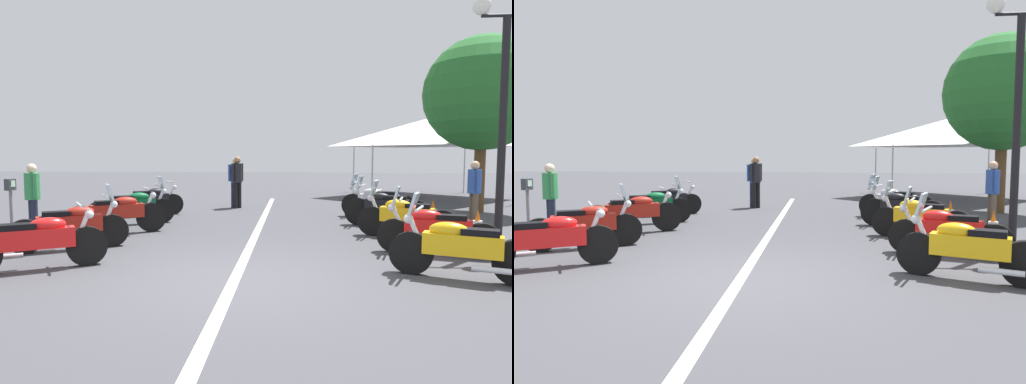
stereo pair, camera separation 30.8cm
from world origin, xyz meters
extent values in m
plane|color=#424247|center=(0.00, 0.00, 0.00)|extent=(80.00, 80.00, 0.00)
cube|color=beige|center=(4.22, 0.00, 0.00)|extent=(15.50, 0.16, 0.01)
cylinder|color=black|center=(0.73, 2.44, 0.31)|extent=(0.45, 0.60, 0.62)
cube|color=red|center=(0.34, 3.06, 0.49)|extent=(0.83, 1.09, 0.30)
ellipsoid|color=red|center=(0.43, 2.90, 0.69)|extent=(0.50, 0.58, 0.22)
cube|color=black|center=(0.22, 3.24, 0.67)|extent=(0.48, 0.54, 0.12)
cylinder|color=silver|center=(0.70, 2.49, 0.61)|extent=(0.21, 0.28, 0.58)
cylinder|color=silver|center=(0.68, 2.52, 0.97)|extent=(0.55, 0.36, 0.04)
sphere|color=silver|center=(0.76, 2.39, 0.81)|extent=(0.14, 0.14, 0.14)
cylinder|color=silver|center=(0.26, 3.53, 0.22)|extent=(0.36, 0.51, 0.08)
cylinder|color=black|center=(2.21, 2.63, 0.31)|extent=(0.44, 0.60, 0.62)
cylinder|color=black|center=(1.44, 3.90, 0.31)|extent=(0.44, 0.60, 0.62)
cube|color=maroon|center=(1.83, 3.27, 0.49)|extent=(0.82, 1.11, 0.30)
ellipsoid|color=maroon|center=(1.92, 3.11, 0.69)|extent=(0.49, 0.58, 0.22)
cube|color=black|center=(1.71, 3.45, 0.67)|extent=(0.47, 0.55, 0.12)
cylinder|color=silver|center=(2.18, 2.68, 0.61)|extent=(0.21, 0.28, 0.58)
cylinder|color=silver|center=(2.16, 2.72, 0.97)|extent=(0.55, 0.35, 0.04)
sphere|color=silver|center=(2.24, 2.59, 0.81)|extent=(0.14, 0.14, 0.14)
cylinder|color=silver|center=(1.75, 3.74, 0.22)|extent=(0.35, 0.51, 0.08)
cube|color=silver|center=(2.20, 2.65, 1.04)|extent=(0.37, 0.29, 0.32)
cylinder|color=black|center=(3.93, 2.41, 0.33)|extent=(0.46, 0.64, 0.67)
cylinder|color=black|center=(3.15, 3.69, 0.33)|extent=(0.46, 0.64, 0.67)
cube|color=maroon|center=(3.54, 3.05, 0.51)|extent=(0.83, 1.12, 0.30)
ellipsoid|color=maroon|center=(3.63, 2.90, 0.71)|extent=(0.49, 0.58, 0.22)
cube|color=black|center=(3.42, 3.24, 0.69)|extent=(0.47, 0.55, 0.12)
cylinder|color=silver|center=(3.90, 2.46, 0.63)|extent=(0.21, 0.28, 0.58)
cylinder|color=silver|center=(3.88, 2.49, 0.99)|extent=(0.55, 0.36, 0.04)
sphere|color=silver|center=(3.95, 2.36, 0.83)|extent=(0.14, 0.14, 0.14)
cylinder|color=silver|center=(3.46, 3.53, 0.23)|extent=(0.35, 0.51, 0.08)
cylinder|color=black|center=(5.29, 2.55, 0.31)|extent=(0.43, 0.61, 0.63)
cylinder|color=black|center=(4.54, 3.89, 0.31)|extent=(0.43, 0.61, 0.63)
cube|color=#0C592D|center=(4.92, 3.22, 0.49)|extent=(0.81, 1.15, 0.30)
ellipsoid|color=#0C592D|center=(5.00, 3.06, 0.69)|extent=(0.48, 0.58, 0.22)
cube|color=black|center=(4.81, 3.41, 0.67)|extent=(0.46, 0.55, 0.12)
cylinder|color=silver|center=(5.26, 2.60, 0.61)|extent=(0.20, 0.29, 0.58)
cylinder|color=silver|center=(5.24, 2.64, 0.97)|extent=(0.56, 0.34, 0.04)
sphere|color=silver|center=(5.31, 2.50, 0.81)|extent=(0.14, 0.14, 0.14)
cylinder|color=silver|center=(4.85, 3.71, 0.22)|extent=(0.34, 0.52, 0.08)
cube|color=silver|center=(5.28, 2.57, 1.04)|extent=(0.37, 0.28, 0.32)
cylinder|color=black|center=(6.95, 2.70, 0.30)|extent=(0.47, 0.57, 0.60)
cylinder|color=black|center=(6.15, 3.81, 0.30)|extent=(0.47, 0.57, 0.60)
cube|color=black|center=(6.55, 3.26, 0.48)|extent=(0.83, 1.01, 0.30)
ellipsoid|color=black|center=(6.65, 3.11, 0.68)|extent=(0.51, 0.57, 0.22)
cube|color=black|center=(6.42, 3.44, 0.66)|extent=(0.49, 0.54, 0.12)
cylinder|color=silver|center=(6.91, 2.75, 0.60)|extent=(0.23, 0.28, 0.58)
cylinder|color=silver|center=(6.89, 2.79, 0.96)|extent=(0.53, 0.39, 0.04)
sphere|color=silver|center=(6.97, 2.66, 0.80)|extent=(0.14, 0.14, 0.14)
cylinder|color=silver|center=(6.45, 3.70, 0.21)|extent=(0.39, 0.49, 0.08)
cylinder|color=black|center=(0.61, -2.55, 0.31)|extent=(0.37, 0.63, 0.63)
cube|color=#EAB214|center=(0.35, -3.17, 0.49)|extent=(0.66, 1.06, 0.30)
ellipsoid|color=#EAB214|center=(0.42, -3.01, 0.69)|extent=(0.44, 0.58, 0.22)
cube|color=black|center=(0.26, -3.38, 0.67)|extent=(0.43, 0.54, 0.12)
cylinder|color=silver|center=(0.59, -2.60, 0.61)|extent=(0.18, 0.29, 0.58)
cylinder|color=silver|center=(0.57, -2.64, 0.97)|extent=(0.59, 0.28, 0.04)
sphere|color=silver|center=(0.63, -2.50, 0.81)|extent=(0.14, 0.14, 0.14)
cylinder|color=silver|center=(0.02, -3.48, 0.22)|extent=(0.29, 0.54, 0.08)
cube|color=silver|center=(0.60, -2.57, 1.04)|extent=(0.38, 0.25, 0.32)
cylinder|color=black|center=(2.13, -2.63, 0.30)|extent=(0.31, 0.62, 0.60)
cylinder|color=black|center=(1.71, -4.01, 0.30)|extent=(0.31, 0.62, 0.60)
cube|color=red|center=(1.92, -3.32, 0.48)|extent=(0.58, 1.13, 0.30)
ellipsoid|color=red|center=(1.97, -3.15, 0.68)|extent=(0.40, 0.57, 0.22)
cube|color=black|center=(1.86, -3.53, 0.66)|extent=(0.39, 0.53, 0.12)
cylinder|color=silver|center=(2.11, -2.69, 0.60)|extent=(0.15, 0.30, 0.58)
cylinder|color=silver|center=(2.10, -2.73, 0.96)|extent=(0.61, 0.22, 0.04)
sphere|color=silver|center=(2.14, -2.58, 0.80)|extent=(0.14, 0.14, 0.14)
cylinder|color=silver|center=(1.62, -3.68, 0.21)|extent=(0.24, 0.55, 0.08)
cube|color=silver|center=(2.12, -2.65, 1.03)|extent=(0.38, 0.22, 0.32)
cylinder|color=black|center=(3.81, -2.54, 0.32)|extent=(0.37, 0.64, 0.64)
cylinder|color=black|center=(3.28, -3.85, 0.32)|extent=(0.37, 0.64, 0.64)
cube|color=#EAB214|center=(3.54, -3.19, 0.50)|extent=(0.66, 1.10, 0.30)
ellipsoid|color=#EAB214|center=(3.61, -3.03, 0.70)|extent=(0.44, 0.58, 0.22)
cube|color=black|center=(3.46, -3.40, 0.68)|extent=(0.42, 0.54, 0.12)
cylinder|color=silver|center=(3.78, -2.60, 0.62)|extent=(0.17, 0.29, 0.58)
cylinder|color=silver|center=(3.77, -2.63, 0.98)|extent=(0.59, 0.27, 0.04)
sphere|color=silver|center=(3.83, -2.49, 0.82)|extent=(0.14, 0.14, 0.14)
cylinder|color=silver|center=(3.22, -3.52, 0.22)|extent=(0.28, 0.54, 0.08)
cube|color=silver|center=(3.80, -2.56, 1.05)|extent=(0.38, 0.25, 0.32)
cylinder|color=black|center=(5.31, -2.45, 0.34)|extent=(0.35, 0.69, 0.68)
cylinder|color=black|center=(4.88, -3.73, 0.34)|extent=(0.35, 0.69, 0.68)
cube|color=black|center=(5.09, -3.09, 0.52)|extent=(0.59, 1.06, 0.30)
ellipsoid|color=black|center=(5.15, -2.92, 0.72)|extent=(0.41, 0.58, 0.22)
cube|color=black|center=(5.02, -3.30, 0.70)|extent=(0.40, 0.54, 0.12)
cylinder|color=silver|center=(5.29, -2.50, 0.64)|extent=(0.16, 0.30, 0.58)
cylinder|color=silver|center=(5.27, -2.54, 1.00)|extent=(0.60, 0.24, 0.04)
sphere|color=silver|center=(5.32, -2.40, 0.84)|extent=(0.14, 0.14, 0.14)
cylinder|color=silver|center=(4.79, -3.41, 0.24)|extent=(0.25, 0.55, 0.08)
cube|color=silver|center=(5.30, -2.47, 1.07)|extent=(0.38, 0.23, 0.32)
cylinder|color=black|center=(6.92, -2.53, 0.33)|extent=(0.39, 0.65, 0.65)
cylinder|color=black|center=(6.34, -3.83, 0.33)|extent=(0.39, 0.65, 0.65)
cube|color=silver|center=(6.63, -3.18, 0.51)|extent=(0.70, 1.10, 0.30)
ellipsoid|color=silver|center=(6.70, -3.01, 0.71)|extent=(0.45, 0.58, 0.22)
cube|color=black|center=(6.54, -3.38, 0.69)|extent=(0.43, 0.54, 0.12)
cylinder|color=silver|center=(6.89, -2.58, 0.63)|extent=(0.18, 0.29, 0.58)
cylinder|color=silver|center=(6.88, -2.62, 0.99)|extent=(0.58, 0.29, 0.04)
sphere|color=silver|center=(6.94, -2.48, 0.83)|extent=(0.14, 0.14, 0.14)
cylinder|color=silver|center=(6.29, -3.49, 0.23)|extent=(0.30, 0.53, 0.08)
cube|color=silver|center=(6.91, -2.54, 1.06)|extent=(0.38, 0.26, 0.32)
cylinder|color=black|center=(2.59, -4.63, 2.12)|extent=(0.14, 0.14, 4.24)
cylinder|color=black|center=(2.59, -4.63, 4.24)|extent=(0.06, 0.90, 0.06)
sphere|color=white|center=(2.59, -4.18, 4.42)|extent=(0.32, 0.32, 0.32)
cylinder|color=slate|center=(2.11, 4.57, 0.55)|extent=(0.06, 0.06, 1.10)
cube|color=#33383D|center=(2.11, 4.57, 1.18)|extent=(0.20, 0.15, 0.22)
cube|color=#B2D8BF|center=(2.10, 4.50, 1.20)|extent=(0.10, 0.02, 0.12)
cube|color=orange|center=(5.73, -4.38, 0.01)|extent=(0.36, 0.36, 0.03)
cone|color=orange|center=(5.73, -4.38, 0.32)|extent=(0.26, 0.26, 0.60)
cylinder|color=white|center=(5.73, -4.38, 0.34)|extent=(0.19, 0.19, 0.07)
cube|color=orange|center=(3.65, -4.67, 0.01)|extent=(0.36, 0.36, 0.03)
cone|color=orange|center=(3.65, -4.67, 0.32)|extent=(0.26, 0.26, 0.60)
cylinder|color=white|center=(3.65, -4.67, 0.34)|extent=(0.19, 0.19, 0.07)
cylinder|color=brown|center=(5.51, -5.33, 0.40)|extent=(0.14, 0.14, 0.79)
cylinder|color=brown|center=(5.69, -5.33, 0.40)|extent=(0.14, 0.14, 0.79)
cylinder|color=#2D51A5|center=(5.60, -5.33, 1.09)|extent=(0.32, 0.32, 0.59)
cylinder|color=#2D51A5|center=(5.38, -5.34, 1.12)|extent=(0.09, 0.09, 0.53)
cylinder|color=#2D51A5|center=(5.82, -5.33, 1.12)|extent=(0.09, 0.09, 0.53)
sphere|color=#D8AD84|center=(5.60, -5.33, 1.49)|extent=(0.21, 0.21, 0.21)
cylinder|color=#1E2338|center=(8.88, 1.00, 0.41)|extent=(0.14, 0.14, 0.82)
cylinder|color=#1E2338|center=(8.79, 1.16, 0.41)|extent=(0.14, 0.14, 0.82)
cylinder|color=#2D51A5|center=(8.83, 1.08, 1.13)|extent=(0.32, 0.32, 0.61)
cylinder|color=#2D51A5|center=(8.95, 0.89, 1.16)|extent=(0.09, 0.09, 0.55)
cylinder|color=#2D51A5|center=(8.72, 1.27, 1.16)|extent=(0.09, 0.09, 0.55)
sphere|color=beige|center=(8.83, 1.08, 1.55)|extent=(0.22, 0.22, 0.22)
cylinder|color=black|center=(8.73, 0.95, 0.42)|extent=(0.14, 0.14, 0.84)
cylinder|color=black|center=(8.58, 1.06, 0.42)|extent=(0.14, 0.14, 0.84)
cylinder|color=black|center=(8.66, 1.00, 1.16)|extent=(0.32, 0.32, 0.63)
cylinder|color=black|center=(8.83, 0.87, 1.19)|extent=(0.09, 0.09, 0.57)
cylinder|color=black|center=(8.48, 1.14, 1.19)|extent=(0.09, 0.09, 0.57)
sphere|color=#9E704C|center=(8.66, 1.00, 1.58)|extent=(0.23, 0.23, 0.23)
cylinder|color=#1E2338|center=(3.42, 4.94, 0.39)|extent=(0.14, 0.14, 0.77)
cylinder|color=#1E2338|center=(3.30, 4.81, 0.39)|extent=(0.14, 0.14, 0.77)
cylinder|color=#338C4C|center=(3.36, 4.88, 1.06)|extent=(0.32, 0.32, 0.58)
cylinder|color=#338C4C|center=(3.51, 5.03, 1.09)|extent=(0.09, 0.09, 0.52)
cylinder|color=#338C4C|center=(3.21, 4.72, 1.09)|extent=(0.09, 0.09, 0.52)
sphere|color=beige|center=(3.36, 4.88, 1.45)|extent=(0.21, 0.21, 0.21)
cylinder|color=brown|center=(8.24, -6.48, 1.20)|extent=(0.32, 0.32, 2.39)
sphere|color=#236628|center=(8.24, -6.48, 3.60)|extent=(3.44, 3.44, 3.44)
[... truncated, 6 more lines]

